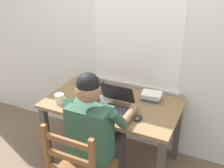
{
  "coord_description": "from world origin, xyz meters",
  "views": [
    {
      "loc": [
        0.97,
        -2.08,
        2.05
      ],
      "look_at": [
        0.02,
        -0.05,
        0.95
      ],
      "focal_mm": 43.96,
      "sensor_mm": 36.0,
      "label": 1
    }
  ],
  "objects": [
    {
      "name": "back_wall",
      "position": [
        0.0,
        0.45,
        1.3
      ],
      "size": [
        6.0,
        0.08,
        2.6
      ],
      "color": "silver",
      "rests_on": "ground"
    },
    {
      "name": "desk",
      "position": [
        0.0,
        0.0,
        0.63
      ],
      "size": [
        1.29,
        0.74,
        0.73
      ],
      "color": "olive",
      "rests_on": "ground"
    },
    {
      "name": "coffee_mug_dark",
      "position": [
        -0.35,
        0.15,
        0.77
      ],
      "size": [
        0.12,
        0.08,
        0.09
      ],
      "color": "#2D384C",
      "rests_on": "desk"
    },
    {
      "name": "seated_person",
      "position": [
        0.06,
        -0.44,
        0.7
      ],
      "size": [
        0.5,
        0.6,
        1.26
      ],
      "color": "#2D5642",
      "rests_on": "ground"
    },
    {
      "name": "book_stack_side",
      "position": [
        0.32,
        0.2,
        0.77
      ],
      "size": [
        0.21,
        0.16,
        0.08
      ],
      "color": "#2D5B9E",
      "rests_on": "desk"
    },
    {
      "name": "laptop",
      "position": [
        0.05,
        -0.11,
        0.78
      ],
      "size": [
        0.33,
        0.33,
        0.22
      ],
      "color": "#232328",
      "rests_on": "desk"
    },
    {
      "name": "ground_plane",
      "position": [
        0.0,
        0.0,
        0.0
      ],
      "size": [
        8.0,
        8.0,
        0.0
      ],
      "primitive_type": "plane",
      "color": "brown"
    },
    {
      "name": "book_stack_main",
      "position": [
        -0.09,
        0.14,
        0.75
      ],
      "size": [
        0.19,
        0.15,
        0.05
      ],
      "color": "gray",
      "rests_on": "desk"
    },
    {
      "name": "paper_pile_near_laptop",
      "position": [
        -0.13,
        -0.05,
        0.73
      ],
      "size": [
        0.27,
        0.25,
        0.02
      ],
      "primitive_type": "cube",
      "rotation": [
        0.0,
        0.0,
        -0.34
      ],
      "color": "white",
      "rests_on": "desk"
    },
    {
      "name": "coffee_mug_white",
      "position": [
        -0.45,
        -0.23,
        0.77
      ],
      "size": [
        0.12,
        0.09,
        0.09
      ],
      "color": "silver",
      "rests_on": "desk"
    },
    {
      "name": "computer_mouse",
      "position": [
        0.33,
        -0.18,
        0.74
      ],
      "size": [
        0.06,
        0.1,
        0.03
      ],
      "primitive_type": "ellipsoid",
      "color": "#232328",
      "rests_on": "desk"
    }
  ]
}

